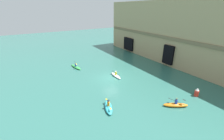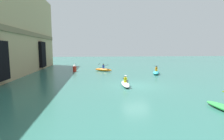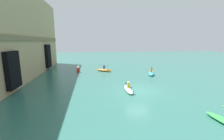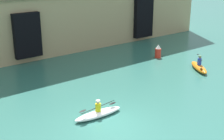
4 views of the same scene
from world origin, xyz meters
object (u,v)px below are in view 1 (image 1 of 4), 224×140
Objects in this scene: kayak_green at (76,67)px; kayak_white at (116,75)px; kayak_orange at (176,105)px; kayak_cyan at (108,107)px; marker_buoy at (197,92)px.

kayak_white is at bearing 21.79° from kayak_green.
kayak_cyan is at bearing 4.86° from kayak_orange.
kayak_cyan is 2.40× the size of marker_buoy.
kayak_orange is at bearing -88.81° from marker_buoy.
kayak_white is (7.62, 4.61, 0.01)m from kayak_green.
kayak_green is 21.34m from marker_buoy.
marker_buoy is at bearing 93.65° from kayak_cyan.
kayak_green is at bearing -38.49° from kayak_orange.
marker_buoy is at bearing -148.51° from kayak_white.
marker_buoy is at bearing 20.38° from kayak_green.
kayak_cyan is 0.98× the size of kayak_white.
kayak_green is 1.23× the size of kayak_white.
kayak_orange is 0.96× the size of kayak_white.
kayak_white is at bearing -151.27° from marker_buoy.
kayak_orange is at bearing 8.95° from kayak_green.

